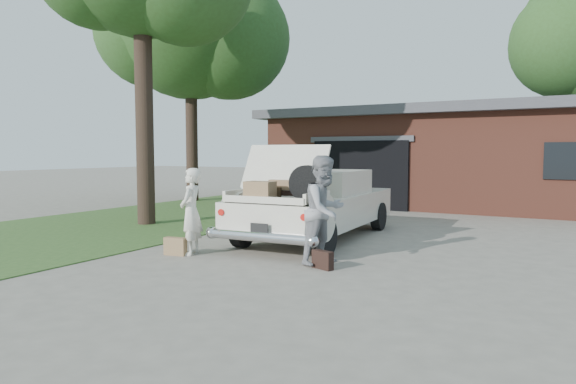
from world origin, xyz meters
The scene contains 9 objects.
ground centered at (0.00, 0.00, 0.00)m, with size 90.00×90.00×0.00m, color gray.
grass_strip centered at (-5.50, 3.00, 0.01)m, with size 6.00×16.00×0.02m, color #2D4C1E.
house centered at (0.98, 11.47, 1.67)m, with size 12.80×7.80×3.30m.
tree_back centered at (-7.89, 7.43, 6.45)m, with size 6.80×5.91×9.70m.
sedan centered at (-0.20, 2.18, 0.74)m, with size 2.24×5.15×1.97m.
woman_left centered at (-1.36, -0.51, 0.77)m, with size 0.56×0.37×1.55m, color silver.
woman_right centered at (1.06, -0.06, 0.89)m, with size 0.86×0.67×1.78m, color gray.
suitcase_left centered at (-1.56, -0.70, 0.16)m, with size 0.41×0.13×0.32m, color #97744C.
suitcase_right centered at (1.18, -0.39, 0.14)m, with size 0.38×0.12×0.29m, color black.
Camera 1 is at (4.60, -7.55, 1.82)m, focal length 32.00 mm.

